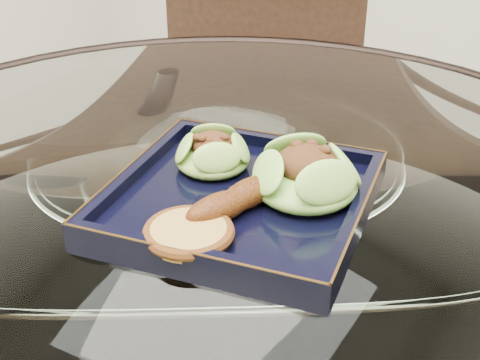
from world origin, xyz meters
The scene contains 7 objects.
dining_table centered at (0.00, 0.00, 0.60)m, with size 1.13×1.13×0.77m.
dining_chair centered at (-0.25, 0.54, 0.57)m, with size 0.58×0.58×1.02m.
navy_plate centered at (0.06, -0.05, 0.77)m, with size 0.27×0.27×0.02m, color black.
lettuce_wrap_left centered at (0.00, -0.01, 0.80)m, with size 0.09×0.09×0.03m, color #5C8F29.
lettuce_wrap_right centered at (0.12, -0.01, 0.80)m, with size 0.11×0.11×0.04m, color #588D28.
roasted_plantain centered at (0.08, -0.06, 0.80)m, with size 0.16×0.03×0.03m, color #642C0A.
crumb_patty centered at (0.06, -0.14, 0.79)m, with size 0.08×0.08×0.01m, color #B2883B.
Camera 1 is at (0.38, -0.58, 1.15)m, focal length 50.00 mm.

